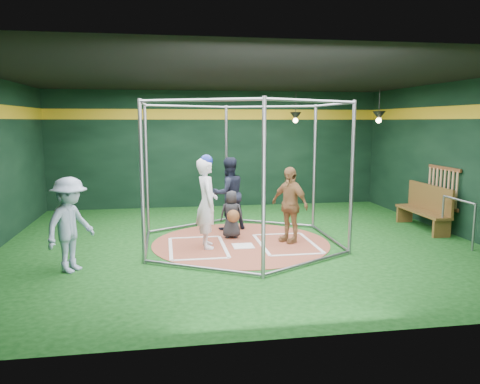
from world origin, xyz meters
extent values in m
cube|color=#0C380E|center=(0.00, 0.00, -0.01)|extent=(10.00, 9.00, 0.02)
cube|color=black|center=(0.00, 0.00, 3.50)|extent=(10.00, 9.00, 0.02)
cube|color=black|center=(0.00, 4.50, 1.75)|extent=(10.00, 0.10, 3.50)
cube|color=black|center=(0.00, -4.50, 1.75)|extent=(10.00, 0.10, 3.50)
cube|color=black|center=(5.00, 0.00, 1.75)|extent=(0.10, 9.00, 3.50)
cube|color=gold|center=(0.00, 4.47, 2.80)|extent=(10.00, 0.01, 0.30)
cube|color=gold|center=(4.97, 0.00, 2.80)|extent=(0.01, 9.00, 0.30)
cylinder|color=#964B36|center=(0.00, 0.00, 0.01)|extent=(3.80, 3.80, 0.01)
cube|color=white|center=(0.00, -0.30, 0.02)|extent=(0.43, 0.43, 0.01)
cube|color=white|center=(-0.95, 0.60, 0.02)|extent=(1.10, 0.07, 0.01)
cube|color=white|center=(-0.95, -1.10, 0.02)|extent=(1.10, 0.07, 0.01)
cube|color=white|center=(-1.50, -0.25, 0.02)|extent=(0.07, 1.70, 0.01)
cube|color=white|center=(-0.40, -0.25, 0.02)|extent=(0.07, 1.70, 0.01)
cube|color=white|center=(0.95, 0.60, 0.02)|extent=(1.10, 0.07, 0.01)
cube|color=white|center=(0.95, -1.10, 0.02)|extent=(1.10, 0.07, 0.01)
cube|color=white|center=(0.40, -0.25, 0.02)|extent=(0.07, 1.70, 0.01)
cube|color=white|center=(1.50, -0.25, 0.02)|extent=(0.07, 1.70, 0.01)
cylinder|color=gray|center=(1.99, 1.15, 1.50)|extent=(0.07, 0.07, 3.00)
cylinder|color=gray|center=(0.00, 2.30, 1.50)|extent=(0.07, 0.07, 3.00)
cylinder|color=gray|center=(-1.99, 1.15, 1.50)|extent=(0.07, 0.07, 3.00)
cylinder|color=gray|center=(-1.99, -1.15, 1.50)|extent=(0.07, 0.07, 3.00)
cylinder|color=gray|center=(0.00, -2.30, 1.50)|extent=(0.07, 0.07, 3.00)
cylinder|color=gray|center=(1.99, -1.15, 1.50)|extent=(0.07, 0.07, 3.00)
cylinder|color=gray|center=(1.00, 1.72, 2.95)|extent=(2.02, 1.20, 0.06)
cylinder|color=gray|center=(1.00, 1.72, 0.05)|extent=(2.02, 1.20, 0.06)
cylinder|color=gray|center=(-1.00, 1.72, 2.95)|extent=(2.02, 1.20, 0.06)
cylinder|color=gray|center=(-1.00, 1.72, 0.05)|extent=(2.02, 1.20, 0.06)
cylinder|color=gray|center=(-1.99, 0.00, 2.95)|extent=(0.06, 2.30, 0.06)
cylinder|color=gray|center=(-1.99, 0.00, 0.05)|extent=(0.06, 2.30, 0.06)
cylinder|color=gray|center=(-1.00, -1.73, 2.95)|extent=(2.02, 1.20, 0.06)
cylinder|color=gray|center=(-1.00, -1.73, 0.05)|extent=(2.02, 1.20, 0.06)
cylinder|color=gray|center=(1.00, -1.73, 2.95)|extent=(2.02, 1.20, 0.06)
cylinder|color=gray|center=(1.00, -1.73, 0.05)|extent=(2.02, 1.20, 0.06)
cylinder|color=gray|center=(1.99, 0.00, 2.95)|extent=(0.06, 2.30, 0.06)
cylinder|color=gray|center=(1.99, 0.00, 0.05)|extent=(0.06, 2.30, 0.06)
cube|color=brown|center=(4.94, 0.40, 1.50)|extent=(0.05, 1.25, 0.08)
cube|color=brown|center=(4.94, 0.40, 0.60)|extent=(0.05, 1.25, 0.08)
cylinder|color=tan|center=(4.92, -0.15, 1.05)|extent=(0.06, 0.06, 0.85)
cylinder|color=tan|center=(4.92, 0.01, 1.05)|extent=(0.06, 0.06, 0.85)
cylinder|color=tan|center=(4.92, 0.16, 1.05)|extent=(0.06, 0.06, 0.85)
cylinder|color=tan|center=(4.92, 0.32, 1.05)|extent=(0.06, 0.06, 0.85)
cylinder|color=tan|center=(4.92, 0.48, 1.05)|extent=(0.06, 0.06, 0.85)
cylinder|color=tan|center=(4.92, 0.64, 1.05)|extent=(0.06, 0.06, 0.85)
cylinder|color=tan|center=(4.92, 0.79, 1.05)|extent=(0.06, 0.06, 0.85)
cylinder|color=tan|center=(4.92, 0.95, 1.05)|extent=(0.06, 0.06, 0.85)
cone|color=black|center=(2.20, 3.60, 2.75)|extent=(0.34, 0.34, 0.22)
sphere|color=#FFD899|center=(2.20, 3.60, 2.62)|extent=(0.14, 0.14, 0.14)
cylinder|color=black|center=(2.20, 3.60, 3.10)|extent=(0.02, 0.02, 0.70)
cone|color=black|center=(4.00, 2.00, 2.75)|extent=(0.34, 0.34, 0.22)
sphere|color=#FFD899|center=(4.00, 2.00, 2.62)|extent=(0.14, 0.14, 0.14)
cylinder|color=black|center=(4.00, 2.00, 3.10)|extent=(0.02, 0.02, 0.70)
imported|color=white|center=(-0.75, -0.24, 0.94)|extent=(0.48, 0.70, 1.85)
sphere|color=navy|center=(-0.75, -0.24, 1.80)|extent=(0.26, 0.26, 0.26)
imported|color=tan|center=(1.05, -0.08, 0.83)|extent=(0.87, 1.01, 1.63)
imported|color=black|center=(-0.13, 0.48, 0.54)|extent=(0.58, 0.44, 1.06)
sphere|color=brown|center=(-0.13, 0.23, 0.55)|extent=(0.28, 0.28, 0.28)
imported|color=black|center=(-0.09, 1.30, 0.88)|extent=(1.01, 0.89, 1.74)
imported|color=#8FA2BD|center=(-3.22, -1.39, 0.83)|extent=(1.08, 1.23, 1.66)
cube|color=brown|center=(4.55, 0.59, 0.43)|extent=(0.43, 1.86, 0.06)
cube|color=brown|center=(4.73, 0.59, 0.78)|extent=(0.06, 1.86, 0.62)
cube|color=brown|center=(4.55, -0.24, 0.21)|extent=(0.41, 0.08, 0.41)
cube|color=brown|center=(4.55, 1.41, 0.21)|extent=(0.41, 0.08, 0.41)
cylinder|color=gray|center=(4.55, -1.34, 0.49)|extent=(0.05, 0.05, 0.97)
cylinder|color=gray|center=(4.55, -0.25, 0.49)|extent=(0.05, 0.05, 0.97)
cylinder|color=gray|center=(4.55, -0.79, 0.95)|extent=(0.05, 1.08, 0.05)
camera|label=1|loc=(-1.59, -9.66, 2.61)|focal=35.00mm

